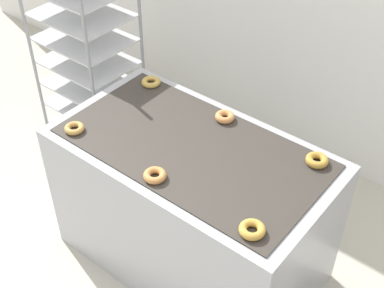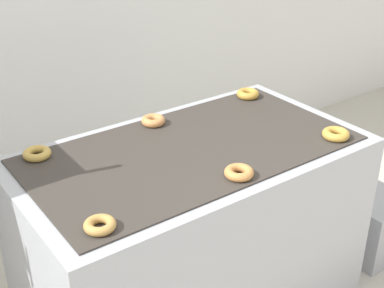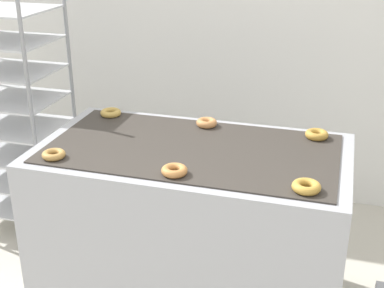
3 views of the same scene
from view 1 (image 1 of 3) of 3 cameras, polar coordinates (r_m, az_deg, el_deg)
fryer_machine at (r=3.23m, az=0.00°, el=-6.75°), size 1.57×0.87×0.95m
baking_rack_cart at (r=4.07m, az=-11.19°, el=9.74°), size 0.67×0.53×1.62m
donut_near_left at (r=3.07m, az=-12.44°, el=1.65°), size 0.11×0.11×0.03m
donut_near_center at (r=2.71m, az=-3.98°, el=-3.36°), size 0.12×0.12×0.04m
donut_near_right at (r=2.47m, az=6.43°, el=-9.06°), size 0.12×0.12×0.04m
donut_far_left at (r=3.40m, az=-4.40°, el=6.62°), size 0.12×0.12×0.04m
donut_far_center at (r=3.09m, az=3.52°, el=2.92°), size 0.12×0.12×0.04m
donut_far_right at (r=2.86m, az=13.18°, el=-1.69°), size 0.12×0.12×0.04m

